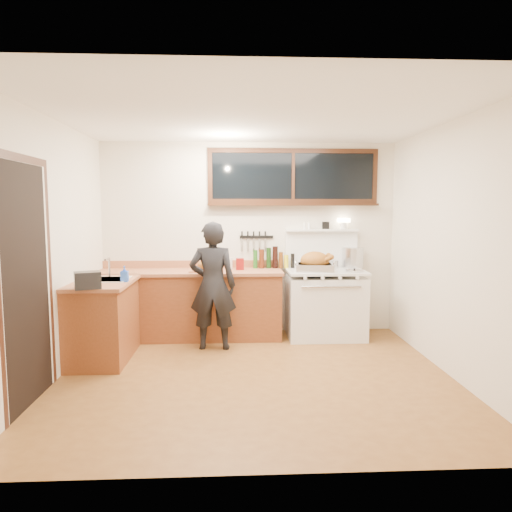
{
  "coord_description": "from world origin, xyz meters",
  "views": [
    {
      "loc": [
        -0.21,
        -4.52,
        1.72
      ],
      "look_at": [
        0.05,
        0.85,
        1.15
      ],
      "focal_mm": 32.0,
      "sensor_mm": 36.0,
      "label": 1
    }
  ],
  "objects": [
    {
      "name": "knife_strip",
      "position": [
        0.08,
        1.73,
        1.31
      ],
      "size": [
        0.46,
        0.03,
        0.28
      ],
      "color": "black",
      "rests_on": "room_shell"
    },
    {
      "name": "counter_left",
      "position": [
        -1.7,
        0.62,
        0.45
      ],
      "size": [
        0.64,
        1.09,
        0.9
      ],
      "color": "brown",
      "rests_on": "ground"
    },
    {
      "name": "counter_back",
      "position": [
        -0.8,
        1.45,
        0.45
      ],
      "size": [
        2.44,
        0.64,
        1.0
      ],
      "color": "brown",
      "rests_on": "ground"
    },
    {
      "name": "left_doorway",
      "position": [
        -1.99,
        -0.55,
        1.09
      ],
      "size": [
        0.02,
        1.04,
        2.17
      ],
      "color": "black",
      "rests_on": "ground"
    },
    {
      "name": "bottle_cluster",
      "position": [
        0.31,
        1.63,
        1.03
      ],
      "size": [
        0.57,
        0.07,
        0.3
      ],
      "color": "black",
      "rests_on": "counter_back"
    },
    {
      "name": "coffee_tin",
      "position": [
        -0.13,
        1.48,
        0.98
      ],
      "size": [
        0.11,
        0.09,
        0.15
      ],
      "color": "maroon",
      "rests_on": "counter_back"
    },
    {
      "name": "pitcher",
      "position": [
        -0.27,
        1.57,
        0.98
      ],
      "size": [
        0.09,
        0.09,
        0.15
      ],
      "color": "white",
      "rests_on": "counter_back"
    },
    {
      "name": "saucepan",
      "position": [
        1.14,
        1.59,
        0.95
      ],
      "size": [
        0.15,
        0.26,
        0.11
      ],
      "color": "silver",
      "rests_on": "vintage_stove"
    },
    {
      "name": "pot_lid",
      "position": [
        1.34,
        1.25,
        0.91
      ],
      "size": [
        0.26,
        0.26,
        0.04
      ],
      "color": "silver",
      "rests_on": "vintage_stove"
    },
    {
      "name": "ground_plane",
      "position": [
        0.0,
        0.0,
        -0.01
      ],
      "size": [
        4.0,
        3.5,
        0.02
      ],
      "primitive_type": "cube",
      "color": "brown"
    },
    {
      "name": "roast_turkey",
      "position": [
        0.84,
        1.29,
        1.0
      ],
      "size": [
        0.53,
        0.42,
        0.26
      ],
      "color": "silver",
      "rests_on": "vintage_stove"
    },
    {
      "name": "soap_bottle",
      "position": [
        -1.43,
        0.56,
        0.99
      ],
      "size": [
        0.08,
        0.08,
        0.18
      ],
      "color": "blue",
      "rests_on": "counter_left"
    },
    {
      "name": "vintage_stove",
      "position": [
        1.0,
        1.41,
        0.47
      ],
      "size": [
        1.02,
        0.74,
        1.58
      ],
      "color": "white",
      "rests_on": "ground"
    },
    {
      "name": "man",
      "position": [
        -0.47,
        0.95,
        0.78
      ],
      "size": [
        0.59,
        0.4,
        1.56
      ],
      "color": "black",
      "rests_on": "ground"
    },
    {
      "name": "sink_unit",
      "position": [
        -1.68,
        0.7,
        0.85
      ],
      "size": [
        0.5,
        0.45,
        0.37
      ],
      "color": "white",
      "rests_on": "counter_left"
    },
    {
      "name": "room_shell",
      "position": [
        0.0,
        0.0,
        1.65
      ],
      "size": [
        4.1,
        3.6,
        2.65
      ],
      "color": "beige",
      "rests_on": "ground"
    },
    {
      "name": "toaster",
      "position": [
        -1.7,
        0.13,
        0.99
      ],
      "size": [
        0.3,
        0.26,
        0.17
      ],
      "color": "black",
      "rests_on": "counter_left"
    },
    {
      "name": "cutting_board",
      "position": [
        -0.56,
        1.39,
        0.95
      ],
      "size": [
        0.44,
        0.33,
        0.15
      ],
      "color": "#A26240",
      "rests_on": "counter_back"
    },
    {
      "name": "stockpot",
      "position": [
        1.42,
        1.64,
        1.04
      ],
      "size": [
        0.38,
        0.38,
        0.28
      ],
      "color": "silver",
      "rests_on": "vintage_stove"
    },
    {
      "name": "back_window",
      "position": [
        0.6,
        1.72,
        2.06
      ],
      "size": [
        2.32,
        0.13,
        0.77
      ],
      "color": "black",
      "rests_on": "room_shell"
    }
  ]
}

